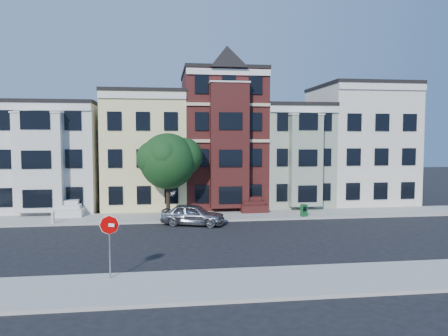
{
  "coord_description": "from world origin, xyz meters",
  "views": [
    {
      "loc": [
        -5.32,
        -25.88,
        6.28
      ],
      "look_at": [
        -1.28,
        3.53,
        4.2
      ],
      "focal_mm": 35.0,
      "sensor_mm": 36.0,
      "label": 1
    }
  ],
  "objects": [
    {
      "name": "house_yellow",
      "position": [
        -7.0,
        14.5,
        5.0
      ],
      "size": [
        7.0,
        9.0,
        10.0
      ],
      "primitive_type": "cube",
      "color": "#F4E59C",
      "rests_on": "ground"
    },
    {
      "name": "house_brown",
      "position": [
        0.0,
        14.5,
        6.0
      ],
      "size": [
        7.0,
        9.0,
        12.0
      ],
      "primitive_type": "cube",
      "color": "#3C1412",
      "rests_on": "ground"
    },
    {
      "name": "newspaper_box",
      "position": [
        5.41,
        6.53,
        0.62
      ],
      "size": [
        0.53,
        0.5,
        0.94
      ],
      "primitive_type": "cube",
      "rotation": [
        0.0,
        0.0,
        0.36
      ],
      "color": "#175B27",
      "rests_on": "far_sidewalk"
    },
    {
      "name": "fire_hydrant",
      "position": [
        -13.24,
        6.3,
        0.51
      ],
      "size": [
        0.29,
        0.29,
        0.72
      ],
      "primitive_type": "cylinder",
      "rotation": [
        0.0,
        0.0,
        0.17
      ],
      "color": "silver",
      "rests_on": "far_sidewalk"
    },
    {
      "name": "house_green",
      "position": [
        6.5,
        14.5,
        4.5
      ],
      "size": [
        6.0,
        9.0,
        9.0
      ],
      "primitive_type": "cube",
      "color": "#919F87",
      "rests_on": "ground"
    },
    {
      "name": "parked_car",
      "position": [
        -3.31,
        5.05,
        0.77
      ],
      "size": [
        4.88,
        3.17,
        1.54
      ],
      "primitive_type": "imported",
      "rotation": [
        0.0,
        0.0,
        1.25
      ],
      "color": "gray",
      "rests_on": "ground"
    },
    {
      "name": "near_sidewalk",
      "position": [
        0.0,
        -8.0,
        0.07
      ],
      "size": [
        60.0,
        4.0,
        0.15
      ],
      "primitive_type": "cube",
      "color": "#9E9B93",
      "rests_on": "ground"
    },
    {
      "name": "stop_sign",
      "position": [
        -7.7,
        -6.75,
        1.72
      ],
      "size": [
        0.84,
        0.46,
        3.15
      ],
      "primitive_type": null,
      "rotation": [
        0.0,
        0.0,
        -0.42
      ],
      "color": "#AE0000",
      "rests_on": "near_sidewalk"
    },
    {
      "name": "house_cream",
      "position": [
        13.5,
        14.5,
        5.5
      ],
      "size": [
        8.0,
        9.0,
        11.0
      ],
      "primitive_type": "cube",
      "color": "silver",
      "rests_on": "ground"
    },
    {
      "name": "ground",
      "position": [
        0.0,
        0.0,
        0.0
      ],
      "size": [
        120.0,
        120.0,
        0.0
      ],
      "primitive_type": "plane",
      "color": "black"
    },
    {
      "name": "street_tree",
      "position": [
        -5.05,
        8.24,
        4.15
      ],
      "size": [
        8.37,
        8.37,
        8.0
      ],
      "primitive_type": null,
      "rotation": [
        0.0,
        0.0,
        -0.25
      ],
      "color": "#19461A",
      "rests_on": "far_sidewalk"
    },
    {
      "name": "house_white",
      "position": [
        -15.0,
        14.5,
        4.5
      ],
      "size": [
        8.0,
        9.0,
        9.0
      ],
      "primitive_type": "cube",
      "color": "silver",
      "rests_on": "ground"
    },
    {
      "name": "far_sidewalk",
      "position": [
        0.0,
        8.0,
        0.07
      ],
      "size": [
        60.0,
        4.0,
        0.15
      ],
      "primitive_type": "cube",
      "color": "#9E9B93",
      "rests_on": "ground"
    }
  ]
}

